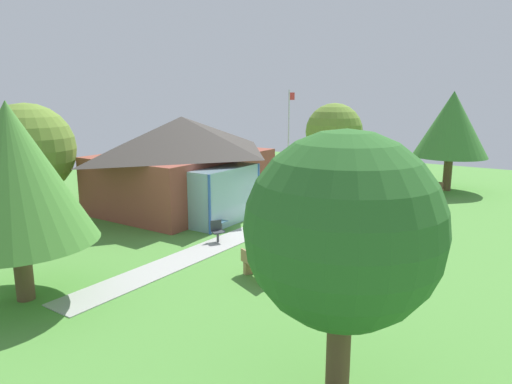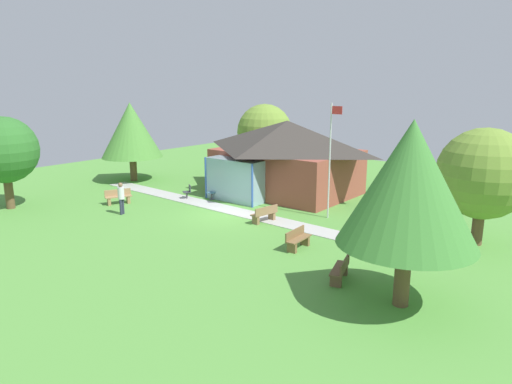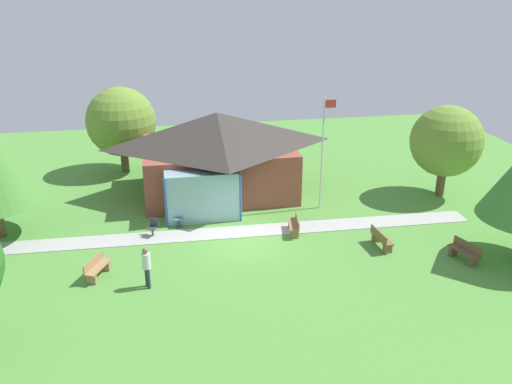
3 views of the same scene
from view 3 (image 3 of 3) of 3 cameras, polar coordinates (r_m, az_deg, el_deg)
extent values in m
plane|color=#54933D|center=(24.84, -1.08, -5.17)|extent=(44.00, 44.00, 0.00)
cube|color=brown|center=(30.04, -4.08, 2.54)|extent=(8.16, 6.02, 2.80)
pyramid|color=#38332D|center=(29.37, -4.20, 6.80)|extent=(9.16, 7.02, 1.82)
cube|color=#8CB2BF|center=(26.62, -5.77, -0.41)|extent=(3.67, 1.20, 2.52)
cylinder|color=#3359B2|center=(26.00, -9.68, -1.17)|extent=(0.12, 0.12, 2.52)
cylinder|color=#3359B2|center=(26.26, -1.66, -0.62)|extent=(0.12, 0.12, 2.52)
cube|color=#ADADA8|center=(25.61, -1.41, -4.27)|extent=(22.76, 1.84, 0.03)
cylinder|color=silver|center=(27.46, 7.11, 4.03)|extent=(0.08, 0.08, 5.94)
cube|color=red|center=(26.88, 7.99, 9.38)|extent=(0.60, 0.02, 0.40)
cube|color=olive|center=(25.39, 4.04, -3.48)|extent=(0.68, 1.55, 0.06)
cube|color=olive|center=(25.00, 4.13, -4.54)|extent=(0.42, 0.22, 0.39)
cube|color=olive|center=(25.99, 3.92, -3.47)|extent=(0.42, 0.22, 0.39)
cube|color=olive|center=(25.32, 4.48, -3.04)|extent=(0.31, 1.49, 0.36)
cube|color=#9E7A51|center=(22.63, -16.61, -7.73)|extent=(1.02, 1.55, 0.06)
cube|color=#9E7A51|center=(23.17, -15.87, -7.65)|extent=(0.43, 0.31, 0.39)
cube|color=#9E7A51|center=(22.36, -17.23, -8.95)|extent=(0.43, 0.31, 0.39)
cube|color=#9E7A51|center=(22.63, -17.08, -7.19)|extent=(0.68, 1.39, 0.36)
cube|color=brown|center=(24.57, 21.44, -5.94)|extent=(0.87, 1.56, 0.06)
cube|color=brown|center=(24.39, 22.32, -6.97)|extent=(0.43, 0.27, 0.39)
cube|color=brown|center=(24.99, 20.43, -5.98)|extent=(0.43, 0.27, 0.39)
cube|color=brown|center=(24.62, 21.80, -5.40)|extent=(0.51, 1.45, 0.36)
cube|color=brown|center=(24.66, 13.40, -4.85)|extent=(0.54, 1.53, 0.06)
cube|color=brown|center=(25.20, 12.79, -4.84)|extent=(0.41, 0.19, 0.39)
cube|color=brown|center=(24.34, 13.94, -5.94)|extent=(0.41, 0.19, 0.39)
cube|color=brown|center=(24.49, 13.05, -4.47)|extent=(0.16, 1.50, 0.36)
cube|color=#33383D|center=(25.45, -11.09, -3.81)|extent=(0.61, 0.61, 0.04)
cube|color=#33383D|center=(25.51, -10.88, -3.18)|extent=(0.39, 0.27, 0.40)
cylinder|color=#4C4C51|center=(25.55, -11.05, -4.27)|extent=(0.10, 0.10, 0.42)
cylinder|color=#4C4C51|center=(25.64, -11.02, -4.68)|extent=(0.36, 0.36, 0.02)
cube|color=teal|center=(26.21, -8.30, -2.84)|extent=(0.45, 0.45, 0.04)
cube|color=teal|center=(26.31, -8.33, -2.23)|extent=(0.44, 0.05, 0.40)
cylinder|color=#4C4C51|center=(26.31, -8.27, -3.30)|extent=(0.10, 0.10, 0.42)
cylinder|color=#4C4C51|center=(26.39, -8.25, -3.69)|extent=(0.36, 0.36, 0.02)
cylinder|color=#2D3347|center=(21.54, -11.65, -8.90)|extent=(0.14, 0.14, 0.85)
cylinder|color=#2D3347|center=(21.39, -11.48, -9.11)|extent=(0.14, 0.14, 0.85)
cylinder|color=silver|center=(21.10, -11.72, -7.25)|extent=(0.34, 0.34, 0.65)
sphere|color=#846047|center=(20.89, -11.81, -6.18)|extent=(0.24, 0.24, 0.24)
cylinder|color=brown|center=(31.40, 19.25, 1.14)|extent=(0.47, 0.47, 1.70)
sphere|color=olive|center=(30.72, 19.78, 5.17)|extent=(3.89, 3.89, 3.89)
cylinder|color=brown|center=(34.55, -13.93, 3.48)|extent=(0.49, 0.49, 1.60)
sphere|color=olive|center=(33.90, -14.29, 7.33)|extent=(4.26, 4.26, 4.26)
camera|label=1|loc=(19.62, -56.96, -4.83)|focal=32.69mm
camera|label=2|loc=(20.83, 64.73, -3.02)|focal=32.70mm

